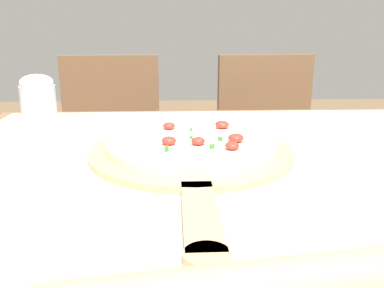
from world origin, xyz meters
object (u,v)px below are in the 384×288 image
pizza_peel (192,155)px  pizza (192,142)px  chair_left (111,155)px  flour_cup (38,99)px  chair_right (268,153)px

pizza_peel → pizza: 0.03m
pizza_peel → chair_left: size_ratio=0.64×
pizza → flour_cup: flour_cup is taller
pizza_peel → pizza: pizza is taller
flour_cup → chair_left: bearing=81.3°
pizza → flour_cup: (-0.36, 0.27, 0.04)m
pizza → pizza_peel: bearing=-91.3°
pizza_peel → chair_left: (-0.28, 0.82, -0.26)m
pizza_peel → pizza: (0.00, 0.02, 0.02)m
pizza_peel → flour_cup: flour_cup is taller
pizza → flour_cup: 0.45m
chair_right → flour_cup: size_ratio=7.37×
chair_left → flour_cup: (-0.08, -0.53, 0.31)m
chair_right → pizza: bearing=-117.2°
pizza → chair_left: size_ratio=0.35×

